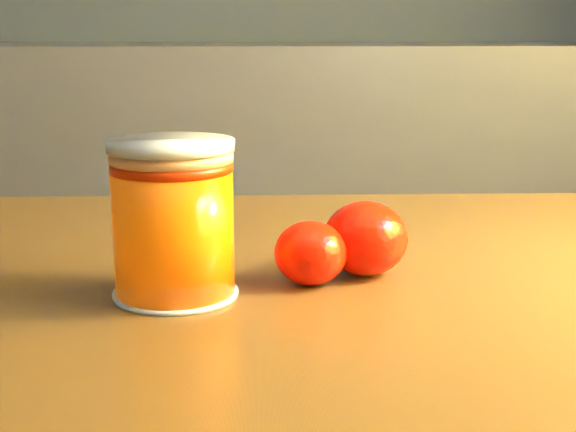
{
  "coord_description": "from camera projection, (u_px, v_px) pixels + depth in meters",
  "views": [
    {
      "loc": [
        0.68,
        -0.34,
        0.93
      ],
      "look_at": [
        0.71,
        0.24,
        0.79
      ],
      "focal_mm": 50.0,
      "sensor_mm": 36.0,
      "label": 1
    }
  ],
  "objects": [
    {
      "name": "table",
      "position": [
        342.0,
        398.0,
        0.64
      ],
      "size": [
        1.0,
        0.71,
        0.74
      ],
      "rotation": [
        0.0,
        0.0,
        -0.02
      ],
      "color": "brown",
      "rests_on": "ground"
    },
    {
      "name": "orange_front",
      "position": [
        365.0,
        238.0,
        0.63
      ],
      "size": [
        0.09,
        0.09,
        0.06
      ],
      "primitive_type": "ellipsoid",
      "rotation": [
        0.0,
        0.0,
        0.39
      ],
      "color": "#FE1B05",
      "rests_on": "table"
    },
    {
      "name": "juice_glass",
      "position": [
        173.0,
        220.0,
        0.58
      ],
      "size": [
        0.09,
        0.09,
        0.11
      ],
      "rotation": [
        0.0,
        0.0,
        -0.32
      ],
      "color": "#FF5D05",
      "rests_on": "table"
    },
    {
      "name": "orange_back",
      "position": [
        311.0,
        253.0,
        0.61
      ],
      "size": [
        0.06,
        0.06,
        0.05
      ],
      "primitive_type": "ellipsoid",
      "rotation": [
        0.0,
        0.0,
        0.09
      ],
      "color": "#FE1B05",
      "rests_on": "table"
    }
  ]
}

